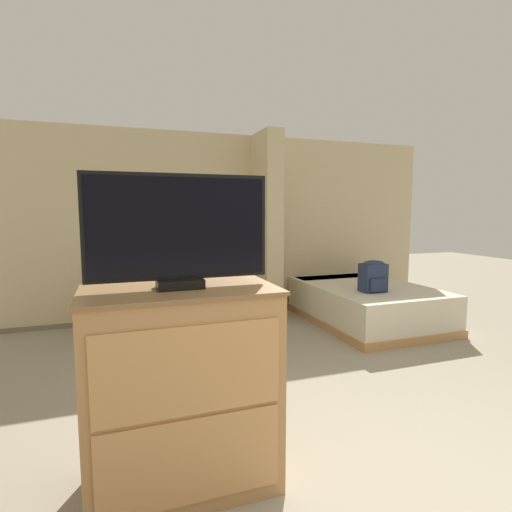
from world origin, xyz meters
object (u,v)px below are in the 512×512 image
at_px(couch, 195,302).
at_px(tv, 179,231).
at_px(bed, 365,303).
at_px(backpack, 373,276).
at_px(coffee_table, 213,320).
at_px(table_lamp, 110,268).
at_px(tv_dresser, 182,389).

relative_size(couch, tv, 1.89).
distance_m(bed, backpack, 0.64).
bearing_deg(coffee_table, tv, -107.85).
xyz_separation_m(couch, table_lamp, (-1.05, -0.05, 0.51)).
bearing_deg(tv, couch, 77.89).
xyz_separation_m(table_lamp, backpack, (3.09, -0.99, -0.11)).
xyz_separation_m(couch, bed, (2.22, -0.63, -0.05)).
relative_size(bed, backpack, 5.15).
xyz_separation_m(couch, backpack, (2.04, -1.04, 0.41)).
relative_size(tv, backpack, 2.38).
distance_m(couch, backpack, 2.32).
bearing_deg(tv, tv_dresser, -90.00).
xyz_separation_m(coffee_table, bed, (2.23, 0.43, -0.09)).
bearing_deg(tv_dresser, bed, 40.43).
bearing_deg(backpack, couch, 152.84).
relative_size(tv, bed, 0.46).
height_order(coffee_table, backpack, backpack).
bearing_deg(couch, coffee_table, -90.60).
xyz_separation_m(couch, tv_dresser, (-0.66, -3.09, 0.25)).
bearing_deg(bed, couch, 164.12).
xyz_separation_m(coffee_table, backpack, (2.05, 0.02, 0.37)).
height_order(coffee_table, tv, tv).
bearing_deg(bed, tv_dresser, -139.57).
xyz_separation_m(coffee_table, tv, (-0.65, -2.02, 1.07)).
xyz_separation_m(coffee_table, tv_dresser, (-0.65, -2.02, 0.21)).
relative_size(tv_dresser, bed, 0.55).
height_order(couch, table_lamp, table_lamp).
bearing_deg(couch, tv, -102.11).
bearing_deg(couch, table_lamp, -177.29).
distance_m(table_lamp, bed, 3.37).
bearing_deg(table_lamp, backpack, -17.87).
bearing_deg(tv_dresser, coffee_table, 72.16).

